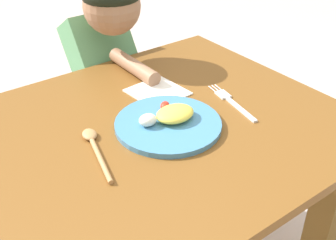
% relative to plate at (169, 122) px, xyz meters
% --- Properties ---
extents(dining_table, '(1.17, 0.82, 0.68)m').
position_rel_plate_xyz_m(dining_table, '(-0.12, 0.02, -0.16)').
color(dining_table, brown).
rests_on(dining_table, ground_plane).
extents(plate, '(0.27, 0.27, 0.05)m').
position_rel_plate_xyz_m(plate, '(0.00, 0.00, 0.00)').
color(plate, teal).
rests_on(plate, dining_table).
extents(fork, '(0.06, 0.22, 0.01)m').
position_rel_plate_xyz_m(fork, '(0.21, -0.01, -0.01)').
color(fork, silver).
rests_on(fork, dining_table).
extents(spoon, '(0.08, 0.21, 0.02)m').
position_rel_plate_xyz_m(spoon, '(-0.20, 0.03, -0.01)').
color(spoon, tan).
rests_on(spoon, dining_table).
extents(person, '(0.21, 0.46, 0.96)m').
position_rel_plate_xyz_m(person, '(0.09, 0.51, -0.15)').
color(person, '#47465F').
rests_on(person, ground_plane).
extents(napkin, '(0.15, 0.16, 0.00)m').
position_rel_plate_xyz_m(napkin, '(0.08, 0.16, -0.01)').
color(napkin, white).
rests_on(napkin, dining_table).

